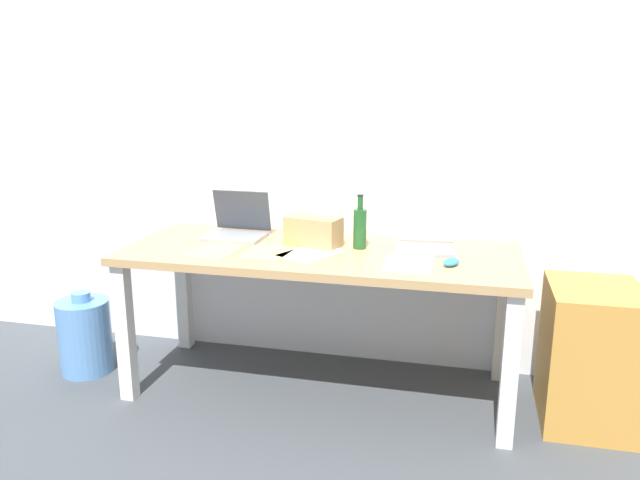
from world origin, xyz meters
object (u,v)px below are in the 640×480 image
at_px(filing_cabinet, 589,355).
at_px(desk, 320,267).
at_px(laptop_left, 237,227).
at_px(laptop_right, 425,240).
at_px(computer_mouse, 451,262).
at_px(beer_bottle, 360,227).
at_px(cardboard_box, 313,231).
at_px(water_cooler_jug, 85,335).

bearing_deg(filing_cabinet, desk, 179.37).
bearing_deg(desk, laptop_left, 161.97).
height_order(laptop_right, computer_mouse, laptop_right).
xyz_separation_m(beer_bottle, cardboard_box, (-0.24, -0.01, -0.03)).
distance_m(beer_bottle, cardboard_box, 0.24).
height_order(laptop_left, cardboard_box, laptop_left).
xyz_separation_m(desk, cardboard_box, (-0.05, 0.07, 0.16)).
height_order(desk, water_cooler_jug, desk).
height_order(laptop_left, computer_mouse, laptop_left).
distance_m(beer_bottle, computer_mouse, 0.50).
distance_m(cardboard_box, water_cooler_jug, 1.40).
bearing_deg(laptop_left, computer_mouse, -14.30).
relative_size(beer_bottle, cardboard_box, 0.99).
height_order(desk, laptop_right, laptop_right).
xyz_separation_m(beer_bottle, filing_cabinet, (1.09, -0.09, -0.52)).
bearing_deg(computer_mouse, beer_bottle, -177.77).
bearing_deg(cardboard_box, water_cooler_jug, -172.07).
bearing_deg(laptop_left, cardboard_box, -11.43).
bearing_deg(desk, cardboard_box, 125.72).
bearing_deg(laptop_right, beer_bottle, -170.49).
height_order(desk, beer_bottle, beer_bottle).
distance_m(laptop_left, filing_cabinet, 1.84).
relative_size(desk, beer_bottle, 7.16).
relative_size(computer_mouse, water_cooler_jug, 0.22).
xyz_separation_m(laptop_right, water_cooler_jug, (-1.80, -0.23, -0.58)).
xyz_separation_m(beer_bottle, computer_mouse, (0.45, -0.20, -0.09)).
bearing_deg(laptop_right, cardboard_box, -173.93).
bearing_deg(laptop_left, water_cooler_jug, -161.87).
relative_size(laptop_left, cardboard_box, 1.18).
relative_size(laptop_right, cardboard_box, 1.12).
height_order(cardboard_box, filing_cabinet, cardboard_box).
relative_size(beer_bottle, computer_mouse, 2.70).
distance_m(laptop_left, computer_mouse, 1.17).
xyz_separation_m(laptop_left, filing_cabinet, (1.77, -0.17, -0.47)).
height_order(desk, computer_mouse, computer_mouse).
bearing_deg(laptop_right, water_cooler_jug, -172.64).
height_order(desk, laptop_left, laptop_left).
bearing_deg(desk, beer_bottle, 22.63).
bearing_deg(laptop_right, filing_cabinet, -10.53).
xyz_separation_m(computer_mouse, water_cooler_jug, (-1.93, 0.03, -0.56)).
bearing_deg(filing_cabinet, computer_mouse, -169.99).
bearing_deg(cardboard_box, beer_bottle, 1.34).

